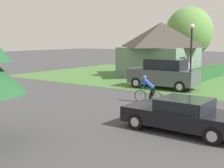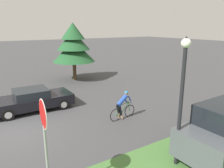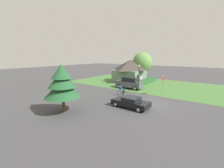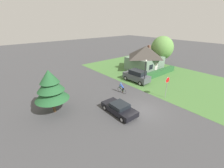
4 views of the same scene
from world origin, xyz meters
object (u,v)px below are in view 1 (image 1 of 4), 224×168
object	(u,v)px
cottage_house	(161,48)
parked_suv_right	(164,74)
sedan_left_lane	(182,115)
street_lamp	(191,49)
cyclist	(148,90)
deciduous_tree_right	(189,32)

from	to	relation	value
cottage_house	parked_suv_right	bearing A→B (deg)	-153.39
sedan_left_lane	street_lamp	size ratio (longest dim) A/B	0.98
cyclist	deciduous_tree_right	bearing A→B (deg)	-78.95
deciduous_tree_right	sedan_left_lane	bearing A→B (deg)	-157.86
deciduous_tree_right	cottage_house	bearing A→B (deg)	171.15
cyclist	deciduous_tree_right	xyz separation A→B (m)	(16.38, 4.58, 3.41)
sedan_left_lane	street_lamp	xyz separation A→B (m)	(8.01, 2.99, 2.17)
sedan_left_lane	deciduous_tree_right	world-z (taller)	deciduous_tree_right
cyclist	parked_suv_right	world-z (taller)	parked_suv_right
parked_suv_right	street_lamp	distance (m)	2.91
cyclist	sedan_left_lane	bearing A→B (deg)	129.00
cyclist	deciduous_tree_right	distance (m)	17.35
cyclist	parked_suv_right	bearing A→B (deg)	-76.78
cottage_house	parked_suv_right	world-z (taller)	cottage_house
cottage_house	sedan_left_lane	xyz separation A→B (m)	(-15.39, -8.96, -1.94)
sedan_left_lane	street_lamp	world-z (taller)	street_lamp
cyclist	street_lamp	size ratio (longest dim) A/B	0.37
sedan_left_lane	parked_suv_right	world-z (taller)	parked_suv_right
parked_suv_right	deciduous_tree_right	world-z (taller)	deciduous_tree_right
sedan_left_lane	street_lamp	bearing A→B (deg)	-69.05
cottage_house	deciduous_tree_right	bearing A→B (deg)	-11.58
sedan_left_lane	parked_suv_right	size ratio (longest dim) A/B	0.91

